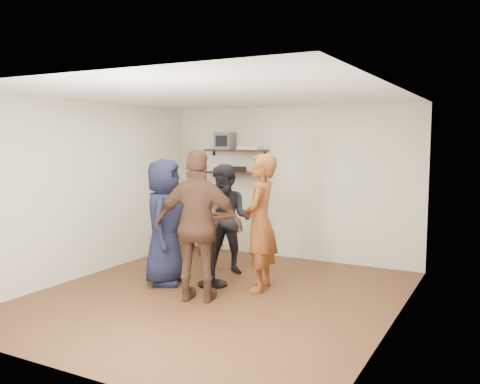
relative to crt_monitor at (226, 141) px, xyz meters
name	(u,v)px	position (x,y,z in m)	size (l,w,h in m)	color
room	(216,198)	(1.21, -2.38, -0.72)	(4.58, 5.08, 2.68)	#492B17
shelf_upper	(236,150)	(0.21, 0.00, -0.17)	(1.20, 0.25, 0.04)	black
shelf_lower	(236,173)	(0.21, 0.00, -0.57)	(1.20, 0.25, 0.04)	black
crt_monitor	(226,141)	(0.00, 0.00, 0.00)	(0.32, 0.30, 0.30)	#59595B
dvd_deck	(250,148)	(0.49, 0.00, -0.12)	(0.40, 0.24, 0.06)	silver
radio	(239,169)	(0.28, 0.00, -0.50)	(0.22, 0.10, 0.10)	black
power_strip	(222,170)	(-0.10, 0.05, -0.54)	(0.30, 0.05, 0.03)	black
side_table	(196,222)	(-0.45, -0.31, -1.46)	(0.71, 0.71, 0.66)	black
vase_lilies	(195,201)	(-0.45, -0.31, -1.07)	(0.19, 0.19, 0.89)	white
drinks_table	(212,240)	(0.91, -1.97, -1.37)	(0.55, 0.55, 1.00)	black
wine_glass_fl	(207,206)	(0.84, -1.99, -0.89)	(0.06, 0.06, 0.19)	silver
wine_glass_fr	(215,205)	(0.98, -2.00, -0.87)	(0.07, 0.07, 0.22)	silver
wine_glass_bl	(212,204)	(0.87, -1.91, -0.87)	(0.07, 0.07, 0.21)	silver
wine_glass_br	(215,205)	(0.95, -1.96, -0.88)	(0.07, 0.07, 0.20)	silver
person_plaid	(260,222)	(1.59, -1.83, -1.09)	(0.68, 0.44, 1.86)	red
person_dark	(227,219)	(0.76, -1.29, -1.18)	(0.81, 0.63, 1.67)	black
person_navy	(164,222)	(0.26, -2.21, -1.13)	(0.87, 0.57, 1.78)	black
person_brown	(199,226)	(1.11, -2.63, -1.05)	(1.13, 0.47, 1.93)	#4A2D1F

